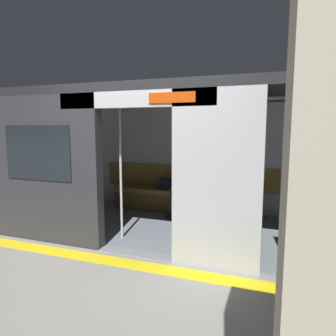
{
  "coord_description": "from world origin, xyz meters",
  "views": [
    {
      "loc": [
        -1.68,
        3.43,
        1.64
      ],
      "look_at": [
        -0.02,
        -1.16,
        0.99
      ],
      "focal_mm": 32.58,
      "sensor_mm": 36.0,
      "label": 1
    }
  ],
  "objects_px": {
    "person_seated": "(184,180)",
    "grab_pole_door": "(121,170)",
    "train_car": "(162,139)",
    "handbag": "(164,184)",
    "bench_seat": "(183,196)",
    "book": "(203,191)"
  },
  "relations": [
    {
      "from": "person_seated",
      "to": "grab_pole_door",
      "type": "xyz_separation_m",
      "value": [
        0.5,
        1.55,
        0.37
      ]
    },
    {
      "from": "bench_seat",
      "to": "grab_pole_door",
      "type": "relative_size",
      "value": 1.37
    },
    {
      "from": "person_seated",
      "to": "book",
      "type": "height_order",
      "value": "person_seated"
    },
    {
      "from": "train_car",
      "to": "handbag",
      "type": "xyz_separation_m",
      "value": [
        0.33,
        -1.0,
        -0.93
      ]
    },
    {
      "from": "handbag",
      "to": "book",
      "type": "xyz_separation_m",
      "value": [
        -0.79,
        0.04,
        -0.07
      ]
    },
    {
      "from": "grab_pole_door",
      "to": "book",
      "type": "bearing_deg",
      "value": -117.21
    },
    {
      "from": "bench_seat",
      "to": "book",
      "type": "xyz_separation_m",
      "value": [
        -0.38,
        -0.03,
        0.12
      ]
    },
    {
      "from": "book",
      "to": "grab_pole_door",
      "type": "relative_size",
      "value": 0.11
    },
    {
      "from": "train_car",
      "to": "person_seated",
      "type": "bearing_deg",
      "value": -97.21
    },
    {
      "from": "bench_seat",
      "to": "grab_pole_door",
      "type": "xyz_separation_m",
      "value": [
        0.46,
        1.61,
        0.69
      ]
    },
    {
      "from": "train_car",
      "to": "person_seated",
      "type": "xyz_separation_m",
      "value": [
        -0.11,
        -0.88,
        -0.79
      ]
    },
    {
      "from": "person_seated",
      "to": "grab_pole_door",
      "type": "relative_size",
      "value": 0.57
    },
    {
      "from": "train_car",
      "to": "bench_seat",
      "type": "xyz_separation_m",
      "value": [
        -0.07,
        -0.93,
        -1.11
      ]
    },
    {
      "from": "train_car",
      "to": "book",
      "type": "relative_size",
      "value": 29.09
    },
    {
      "from": "person_seated",
      "to": "book",
      "type": "relative_size",
      "value": 5.3
    },
    {
      "from": "person_seated",
      "to": "handbag",
      "type": "relative_size",
      "value": 4.48
    },
    {
      "from": "train_car",
      "to": "grab_pole_door",
      "type": "bearing_deg",
      "value": 60.22
    },
    {
      "from": "train_car",
      "to": "handbag",
      "type": "height_order",
      "value": "train_car"
    },
    {
      "from": "person_seated",
      "to": "book",
      "type": "xyz_separation_m",
      "value": [
        -0.35,
        -0.08,
        -0.21
      ]
    },
    {
      "from": "book",
      "to": "grab_pole_door",
      "type": "xyz_separation_m",
      "value": [
        0.84,
        1.64,
        0.58
      ]
    },
    {
      "from": "train_car",
      "to": "bench_seat",
      "type": "height_order",
      "value": "train_car"
    },
    {
      "from": "bench_seat",
      "to": "handbag",
      "type": "bearing_deg",
      "value": -9.81
    }
  ]
}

